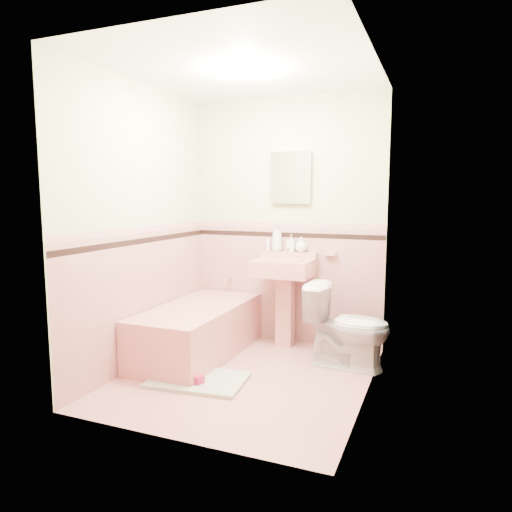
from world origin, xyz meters
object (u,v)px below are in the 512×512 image
at_px(bathtub, 198,332).
at_px(toilet, 348,326).
at_px(sink, 283,304).
at_px(soap_bottle_mid, 291,243).
at_px(soap_bottle_left, 277,238).
at_px(bucket, 329,342).
at_px(shoe, 194,378).
at_px(medicine_cabinet, 291,178).
at_px(soap_bottle_right, 301,244).

xyz_separation_m(bathtub, toilet, (1.38, 0.23, 0.15)).
relative_size(sink, soap_bottle_mid, 5.24).
distance_m(soap_bottle_left, bucket, 1.17).
bearing_deg(soap_bottle_mid, bucket, -25.32).
bearing_deg(toilet, shoe, 132.51).
height_order(soap_bottle_left, soap_bottle_mid, soap_bottle_left).
bearing_deg(bathtub, sink, 37.93).
bearing_deg(shoe, bucket, 69.85).
bearing_deg(bucket, soap_bottle_mid, 154.68).
bearing_deg(soap_bottle_left, soap_bottle_mid, 0.00).
height_order(bathtub, sink, sink).
height_order(medicine_cabinet, soap_bottle_right, medicine_cabinet).
distance_m(medicine_cabinet, shoe, 2.18).
xyz_separation_m(sink, medicine_cabinet, (0.00, 0.21, 1.25)).
distance_m(medicine_cabinet, bucket, 1.67).
bearing_deg(toilet, soap_bottle_mid, 57.82).
relative_size(toilet, bucket, 3.26).
height_order(toilet, shoe, toilet).
height_order(soap_bottle_left, toilet, soap_bottle_left).
height_order(soap_bottle_mid, bucket, soap_bottle_mid).
bearing_deg(shoe, soap_bottle_left, 96.47).
height_order(medicine_cabinet, bucket, medicine_cabinet).
bearing_deg(sink, soap_bottle_right, 55.48).
bearing_deg(soap_bottle_left, soap_bottle_right, 0.00).
height_order(bathtub, bucket, bathtub).
relative_size(soap_bottle_right, bucket, 0.67).
bearing_deg(medicine_cabinet, toilet, -35.86).
bearing_deg(medicine_cabinet, soap_bottle_right, -13.62).
xyz_separation_m(medicine_cabinet, toilet, (0.70, -0.51, -1.33)).
bearing_deg(bathtub, soap_bottle_right, 41.45).
relative_size(soap_bottle_left, toilet, 0.37).
relative_size(bathtub, shoe, 9.28).
bearing_deg(soap_bottle_left, sink, -53.57).
xyz_separation_m(sink, soap_bottle_right, (0.12, 0.18, 0.58)).
xyz_separation_m(soap_bottle_right, shoe, (-0.48, -1.36, -0.97)).
distance_m(toilet, bucket, 0.43).
distance_m(sink, soap_bottle_right, 0.62).
relative_size(bucket, shoe, 1.41).
relative_size(sink, toilet, 1.20).
bearing_deg(soap_bottle_mid, medicine_cabinet, 122.63).
bearing_deg(soap_bottle_mid, bathtub, -134.56).
bearing_deg(bathtub, shoe, -63.59).
relative_size(medicine_cabinet, shoe, 3.18).
relative_size(soap_bottle_right, toilet, 0.20).
height_order(soap_bottle_right, toilet, soap_bottle_right).
bearing_deg(soap_bottle_right, medicine_cabinet, 166.38).
distance_m(soap_bottle_mid, shoe, 1.72).
xyz_separation_m(sink, toilet, (0.70, -0.30, -0.08)).
bearing_deg(bucket, medicine_cabinet, 152.65).
bearing_deg(shoe, sink, 88.99).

